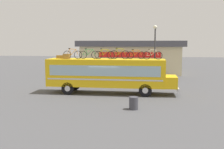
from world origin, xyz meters
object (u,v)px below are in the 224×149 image
(rooftop_bicycle_4, at_px, (120,54))
(trash_bin, at_px, (134,103))
(rooftop_bicycle_1, at_px, (73,54))
(street_lamp, at_px, (155,48))
(bus, at_px, (108,73))
(rooftop_bicycle_5, at_px, (136,55))
(rooftop_bicycle_3, at_px, (105,55))
(rooftop_bicycle_6, at_px, (152,55))
(luggage_bag_2, at_px, (67,56))
(rooftop_bicycle_2, at_px, (89,54))
(luggage_bag_1, at_px, (61,57))

(rooftop_bicycle_4, height_order, trash_bin, rooftop_bicycle_4)
(rooftop_bicycle_1, distance_m, street_lamp, 8.61)
(bus, distance_m, rooftop_bicycle_5, 2.90)
(rooftop_bicycle_3, xyz_separation_m, rooftop_bicycle_6, (4.14, -0.05, -0.01))
(luggage_bag_2, xyz_separation_m, rooftop_bicycle_2, (1.95, 0.31, 0.16))
(luggage_bag_1, distance_m, luggage_bag_2, 1.00)
(rooftop_bicycle_2, bearing_deg, rooftop_bicycle_6, -0.35)
(bus, relative_size, rooftop_bicycle_3, 6.41)
(rooftop_bicycle_5, height_order, street_lamp, street_lamp)
(street_lamp, bearing_deg, rooftop_bicycle_4, -126.87)
(rooftop_bicycle_4, relative_size, rooftop_bicycle_5, 1.06)
(rooftop_bicycle_2, distance_m, rooftop_bicycle_5, 4.10)
(rooftop_bicycle_2, bearing_deg, luggage_bag_1, 173.28)
(rooftop_bicycle_1, bearing_deg, rooftop_bicycle_5, 7.70)
(luggage_bag_2, xyz_separation_m, trash_bin, (6.19, -4.93, -2.84))
(luggage_bag_1, distance_m, rooftop_bicycle_6, 8.25)
(rooftop_bicycle_1, xyz_separation_m, rooftop_bicycle_4, (4.09, 0.51, 0.01))
(rooftop_bicycle_2, height_order, rooftop_bicycle_6, rooftop_bicycle_2)
(luggage_bag_2, distance_m, rooftop_bicycle_3, 3.35)
(luggage_bag_2, bearing_deg, rooftop_bicycle_3, 5.54)
(rooftop_bicycle_6, bearing_deg, luggage_bag_1, 177.54)
(bus, distance_m, rooftop_bicycle_2, 2.35)
(luggage_bag_2, height_order, rooftop_bicycle_4, rooftop_bicycle_4)
(trash_bin, bearing_deg, rooftop_bicycle_5, 91.56)
(rooftop_bicycle_6, xyz_separation_m, street_lamp, (0.30, 4.33, 0.51))
(rooftop_bicycle_5, height_order, trash_bin, rooftop_bicycle_5)
(rooftop_bicycle_4, relative_size, trash_bin, 2.02)
(luggage_bag_1, xyz_separation_m, rooftop_bicycle_4, (5.42, -0.19, 0.26))
(street_lamp, bearing_deg, trash_bin, -99.44)
(rooftop_bicycle_5, xyz_separation_m, rooftop_bicycle_6, (1.43, -0.40, 0.01))
(rooftop_bicycle_1, distance_m, rooftop_bicycle_4, 4.12)
(rooftop_bicycle_3, bearing_deg, rooftop_bicycle_6, -0.67)
(bus, relative_size, rooftop_bicycle_1, 6.65)
(luggage_bag_1, relative_size, rooftop_bicycle_5, 0.43)
(rooftop_bicycle_5, bearing_deg, rooftop_bicycle_2, -174.92)
(rooftop_bicycle_6, relative_size, street_lamp, 0.27)
(rooftop_bicycle_4, distance_m, rooftop_bicycle_5, 1.41)
(luggage_bag_1, xyz_separation_m, rooftop_bicycle_6, (8.24, -0.35, 0.23))
(rooftop_bicycle_5, bearing_deg, rooftop_bicycle_1, -172.30)
(rooftop_bicycle_3, xyz_separation_m, street_lamp, (4.44, 4.28, 0.50))
(rooftop_bicycle_4, bearing_deg, luggage_bag_1, 177.98)
(rooftop_bicycle_1, bearing_deg, rooftop_bicycle_4, 7.05)
(rooftop_bicycle_5, xyz_separation_m, street_lamp, (1.74, 3.93, 0.52))
(bus, xyz_separation_m, rooftop_bicycle_6, (3.83, -0.06, 1.62))
(rooftop_bicycle_5, bearing_deg, luggage_bag_2, -173.64)
(rooftop_bicycle_3, bearing_deg, rooftop_bicycle_1, -171.98)
(luggage_bag_1, distance_m, rooftop_bicycle_4, 5.43)
(bus, height_order, rooftop_bicycle_1, rooftop_bicycle_1)
(rooftop_bicycle_1, distance_m, rooftop_bicycle_3, 2.80)
(luggage_bag_2, relative_size, rooftop_bicycle_4, 0.32)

